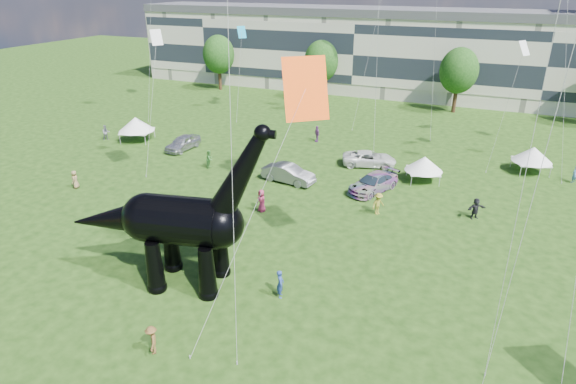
% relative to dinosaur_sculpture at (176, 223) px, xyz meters
% --- Properties ---
extents(ground, '(220.00, 220.00, 0.00)m').
position_rel_dinosaur_sculpture_xyz_m(ground, '(3.15, -3.08, -4.10)').
color(ground, '#16330C').
rests_on(ground, ground).
extents(terrace_row, '(78.00, 11.00, 12.00)m').
position_rel_dinosaur_sculpture_xyz_m(terrace_row, '(-4.85, 58.92, 1.90)').
color(terrace_row, beige).
rests_on(terrace_row, ground).
extents(tree_far_left, '(5.20, 5.20, 9.44)m').
position_rel_dinosaur_sculpture_xyz_m(tree_far_left, '(-26.85, 49.92, 2.20)').
color(tree_far_left, '#382314').
rests_on(tree_far_left, ground).
extents(tree_mid_left, '(5.20, 5.20, 9.44)m').
position_rel_dinosaur_sculpture_xyz_m(tree_mid_left, '(-8.85, 49.92, 2.20)').
color(tree_mid_left, '#382314').
rests_on(tree_mid_left, ground).
extents(tree_mid_right, '(5.20, 5.20, 9.44)m').
position_rel_dinosaur_sculpture_xyz_m(tree_mid_right, '(11.15, 49.92, 2.20)').
color(tree_mid_right, '#382314').
rests_on(tree_mid_right, ground).
extents(dinosaur_sculpture, '(13.30, 4.91, 10.85)m').
position_rel_dinosaur_sculpture_xyz_m(dinosaur_sculpture, '(0.00, 0.00, 0.00)').
color(dinosaur_sculpture, black).
rests_on(dinosaur_sculpture, ground).
extents(car_silver, '(2.23, 4.83, 1.60)m').
position_rel_dinosaur_sculpture_xyz_m(car_silver, '(-14.50, 21.13, -3.29)').
color(car_silver, silver).
rests_on(car_silver, ground).
extents(car_grey, '(5.23, 2.39, 1.66)m').
position_rel_dinosaur_sculpture_xyz_m(car_grey, '(-0.16, 17.30, -3.26)').
color(car_grey, slate).
rests_on(car_grey, ground).
extents(car_white, '(5.84, 3.94, 1.49)m').
position_rel_dinosaur_sculpture_xyz_m(car_white, '(5.63, 24.46, -3.35)').
color(car_white, silver).
rests_on(car_white, ground).
extents(car_dark, '(4.15, 5.90, 1.59)m').
position_rel_dinosaur_sculpture_xyz_m(car_dark, '(7.59, 18.37, -3.30)').
color(car_dark, '#595960').
rests_on(car_dark, ground).
extents(gazebo_near, '(4.41, 4.41, 2.40)m').
position_rel_dinosaur_sculpture_xyz_m(gazebo_near, '(11.24, 22.55, -2.41)').
color(gazebo_near, white).
rests_on(gazebo_near, ground).
extents(gazebo_far, '(4.66, 4.66, 2.57)m').
position_rel_dinosaur_sculpture_xyz_m(gazebo_far, '(20.51, 29.00, -2.29)').
color(gazebo_far, white).
rests_on(gazebo_far, ground).
extents(gazebo_left, '(5.07, 5.07, 2.81)m').
position_rel_dinosaur_sculpture_xyz_m(gazebo_left, '(-21.21, 21.71, -2.12)').
color(gazebo_left, white).
rests_on(gazebo_left, ground).
extents(visitors, '(49.79, 36.81, 1.89)m').
position_rel_dinosaur_sculpture_xyz_m(visitors, '(0.38, 14.04, -3.21)').
color(visitors, slate).
rests_on(visitors, ground).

